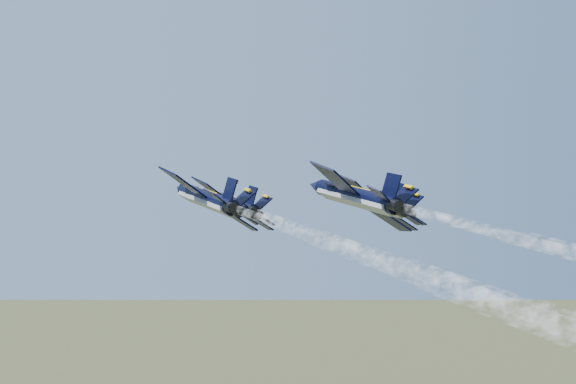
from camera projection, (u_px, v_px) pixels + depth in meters
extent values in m
cylinder|color=black|center=(231.00, 203.00, 102.95)|extent=(6.62, 13.29, 2.34)
cone|color=black|center=(204.00, 205.00, 109.69)|extent=(3.07, 3.23, 2.34)
ellipsoid|color=black|center=(221.00, 200.00, 106.01)|extent=(1.99, 2.69, 1.21)
cube|color=gray|center=(229.00, 207.00, 102.75)|extent=(5.39, 11.73, 1.17)
cube|color=black|center=(213.00, 189.00, 100.80)|extent=(5.94, 5.60, 3.21)
cube|color=#E2AB0B|center=(208.00, 189.00, 102.27)|extent=(4.11, 3.26, 3.15)
cube|color=black|center=(253.00, 218.00, 103.68)|extent=(5.11, 3.33, 3.21)
cube|color=#E2AB0B|center=(247.00, 217.00, 105.16)|extent=(4.91, 0.47, 3.15)
cube|color=black|center=(242.00, 192.00, 96.68)|extent=(2.77, 2.71, 1.49)
cube|color=black|center=(268.00, 211.00, 98.46)|extent=(2.36, 1.70, 1.49)
cube|color=black|center=(252.00, 189.00, 98.24)|extent=(1.46, 2.33, 2.57)
cube|color=black|center=(263.00, 196.00, 98.96)|extent=(2.70, 2.77, 1.80)
cylinder|color=black|center=(255.00, 200.00, 96.75)|extent=(1.83, 1.64, 1.52)
cylinder|color=black|center=(260.00, 204.00, 97.13)|extent=(1.83, 1.64, 1.52)
cylinder|color=black|center=(207.00, 198.00, 86.53)|extent=(6.62, 13.29, 2.34)
cone|color=black|center=(177.00, 201.00, 93.27)|extent=(3.07, 3.23, 2.34)
ellipsoid|color=black|center=(196.00, 195.00, 89.59)|extent=(1.99, 2.69, 1.21)
cube|color=gray|center=(204.00, 204.00, 86.33)|extent=(5.39, 11.73, 1.17)
cube|color=black|center=(185.00, 182.00, 84.38)|extent=(5.94, 5.60, 3.21)
cube|color=#E2AB0B|center=(179.00, 182.00, 85.85)|extent=(4.11, 3.26, 3.15)
cube|color=black|center=(234.00, 216.00, 87.26)|extent=(5.11, 3.33, 3.21)
cube|color=#E2AB0B|center=(227.00, 215.00, 88.74)|extent=(4.91, 0.47, 3.15)
cube|color=black|center=(219.00, 185.00, 80.26)|extent=(2.77, 2.71, 1.49)
cube|color=black|center=(250.00, 208.00, 82.04)|extent=(2.36, 1.70, 1.49)
cube|color=black|center=(231.00, 181.00, 81.82)|extent=(1.46, 2.33, 2.57)
cube|color=black|center=(244.00, 190.00, 82.54)|extent=(2.70, 2.77, 1.80)
cylinder|color=black|center=(234.00, 195.00, 80.33)|extent=(1.83, 1.64, 1.52)
cylinder|color=black|center=(241.00, 200.00, 80.71)|extent=(1.83, 1.64, 1.52)
cylinder|color=black|center=(372.00, 202.00, 97.07)|extent=(6.62, 13.29, 2.34)
cone|color=black|center=(335.00, 203.00, 103.81)|extent=(3.07, 3.23, 2.34)
ellipsoid|color=black|center=(357.00, 199.00, 100.13)|extent=(1.99, 2.69, 1.21)
cube|color=gray|center=(370.00, 206.00, 96.86)|extent=(5.39, 11.73, 1.17)
cube|color=black|center=(357.00, 187.00, 94.91)|extent=(5.94, 5.60, 3.21)
cube|color=#E2AB0B|center=(348.00, 187.00, 96.39)|extent=(4.11, 3.26, 3.15)
cube|color=black|center=(395.00, 217.00, 97.80)|extent=(5.11, 3.33, 3.21)
cube|color=#E2AB0B|center=(386.00, 217.00, 99.27)|extent=(4.91, 0.47, 3.15)
cube|color=black|center=(394.00, 190.00, 90.79)|extent=(2.77, 2.71, 1.49)
cube|color=black|center=(418.00, 210.00, 92.58)|extent=(2.36, 1.70, 1.49)
cube|color=black|center=(402.00, 186.00, 92.36)|extent=(1.46, 2.33, 2.57)
cube|color=black|center=(412.00, 194.00, 93.08)|extent=(2.70, 2.77, 1.80)
cylinder|color=black|center=(407.00, 199.00, 90.87)|extent=(1.83, 1.64, 1.52)
cylinder|color=black|center=(412.00, 203.00, 91.25)|extent=(1.83, 1.64, 1.52)
cylinder|color=black|center=(356.00, 196.00, 79.73)|extent=(6.62, 13.29, 2.34)
cone|color=black|center=(312.00, 198.00, 86.48)|extent=(3.07, 3.23, 2.34)
ellipsoid|color=black|center=(339.00, 193.00, 82.80)|extent=(1.99, 2.69, 1.21)
cube|color=gray|center=(353.00, 202.00, 79.53)|extent=(5.39, 11.73, 1.17)
cube|color=black|center=(337.00, 178.00, 77.58)|extent=(5.94, 5.60, 3.21)
cube|color=#E2AB0B|center=(327.00, 178.00, 79.06)|extent=(4.11, 3.26, 3.15)
cube|color=black|center=(384.00, 215.00, 80.47)|extent=(5.11, 3.33, 3.21)
cube|color=#E2AB0B|center=(374.00, 214.00, 81.94)|extent=(4.91, 0.47, 3.15)
cube|color=black|center=(382.00, 181.00, 73.46)|extent=(2.77, 2.71, 1.49)
cube|color=black|center=(412.00, 206.00, 75.24)|extent=(2.36, 1.70, 1.49)
cube|color=black|center=(392.00, 177.00, 75.03)|extent=(1.46, 2.33, 2.57)
cube|color=black|center=(404.00, 187.00, 75.75)|extent=(2.70, 2.77, 1.80)
cylinder|color=black|center=(398.00, 192.00, 73.54)|extent=(1.83, 1.64, 1.52)
cylinder|color=black|center=(405.00, 197.00, 73.92)|extent=(1.83, 1.64, 1.52)
cylinder|color=white|center=(292.00, 200.00, 90.27)|extent=(6.59, 15.78, 1.24)
cylinder|color=white|center=(377.00, 195.00, 77.22)|extent=(7.03, 15.93, 1.71)
cylinder|color=white|center=(496.00, 189.00, 64.16)|extent=(7.55, 16.11, 2.26)
cylinder|color=white|center=(278.00, 194.00, 73.86)|extent=(6.59, 15.78, 1.24)
cylinder|color=white|center=(382.00, 186.00, 60.80)|extent=(7.03, 15.93, 1.71)
cylinder|color=white|center=(544.00, 175.00, 47.74)|extent=(7.55, 16.11, 2.26)
cylinder|color=white|center=(459.00, 198.00, 84.39)|extent=(6.59, 15.78, 1.24)
cylinder|color=white|center=(463.00, 190.00, 67.06)|extent=(6.59, 15.78, 1.24)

